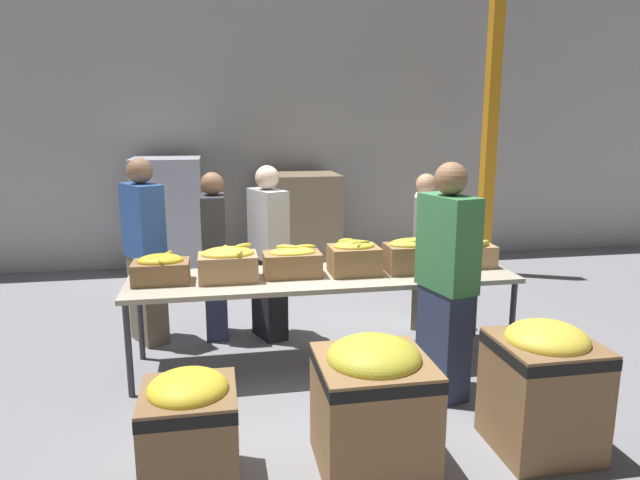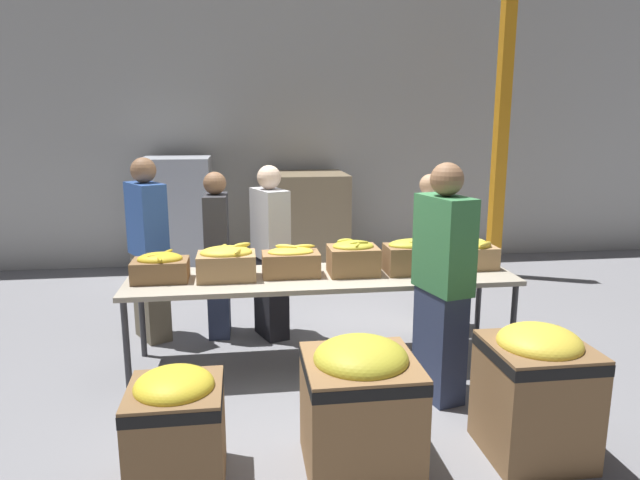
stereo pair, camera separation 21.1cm
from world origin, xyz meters
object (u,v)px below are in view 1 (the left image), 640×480
Objects in this scene: volunteer_0 at (424,252)px; volunteer_2 at (269,254)px; volunteer_3 at (446,283)px; banana_box_2 at (292,262)px; banana_box_0 at (161,269)px; banana_box_4 at (414,254)px; volunteer_4 at (215,257)px; pallet_stack_0 at (298,224)px; volunteer_1 at (145,253)px; donation_bin_2 at (543,383)px; sorting_table at (324,280)px; banana_box_3 at (354,257)px; donation_bin_0 at (190,427)px; pallet_stack_1 at (169,220)px; banana_box_1 at (228,263)px; support_pillar at (490,124)px; banana_box_5 at (470,252)px.

volunteer_2 is (-1.55, -0.03, 0.05)m from volunteer_0.
banana_box_2 is at bearing 39.91° from volunteer_3.
banana_box_4 reaches higher than banana_box_0.
banana_box_2 is at bearing -41.67° from volunteer_0.
banana_box_4 is 0.71m from volunteer_3.
volunteer_4 is 1.17× the size of pallet_stack_0.
volunteer_1 is at bearing -87.29° from volunteer_4.
volunteer_1 reaches higher than volunteer_2.
volunteer_3 is 0.97m from donation_bin_2.
banana_box_3 reaches higher than sorting_table.
donation_bin_0 is (-1.32, -1.54, -0.56)m from banana_box_3.
pallet_stack_1 is at bearing -175.98° from volunteer_2.
volunteer_3 is 4.35m from pallet_stack_1.
volunteer_4 reaches higher than banana_box_0.
volunteer_0 reaches higher than banana_box_1.
banana_box_2 is 1.01m from volunteer_4.
volunteer_0 is 1.14× the size of pallet_stack_0.
volunteer_4 is (-0.90, 0.80, 0.05)m from sorting_table.
banana_box_3 is 3.61m from support_pillar.
pallet_stack_0 is (0.61, 2.30, -0.15)m from volunteer_2.
pallet_stack_1 reaches higher than banana_box_2.
banana_box_3 is 3.45m from pallet_stack_1.
support_pillar is at bearing 31.68° from banana_box_0.
volunteer_4 is 2.38m from donation_bin_0.
banana_box_5 is at bearing 0.73° from banana_box_0.
volunteer_3 is at bearing -124.94° from banana_box_5.
donation_bin_2 is (1.11, -1.54, -0.29)m from sorting_table.
banana_box_5 is (2.64, 0.03, 0.01)m from banana_box_0.
volunteer_3 reaches higher than pallet_stack_1.
pallet_stack_1 is at bearing 119.73° from donation_bin_2.
volunteer_4 is 3.10m from donation_bin_2.
banana_box_2 is 1.15× the size of banana_box_3.
pallet_stack_0 reaches higher than banana_box_0.
volunteer_1 is at bearing 160.60° from banana_box_4.
volunteer_1 is at bearing 105.30° from banana_box_0.
volunteer_3 is 2.54× the size of donation_bin_0.
volunteer_4 is (-0.63, 0.78, -0.12)m from banana_box_2.
volunteer_4 reaches higher than banana_box_3.
volunteer_4 is (-2.22, 0.75, -0.12)m from banana_box_5.
volunteer_4 is at bearing 138.34° from sorting_table.
donation_bin_2 is at bearing -172.07° from volunteer_3.
banana_box_1 reaches higher than sorting_table.
volunteer_4 reaches higher than banana_box_5.
volunteer_2 is at bearing 35.98° from banana_box_0.
sorting_table is 1.82× the size of volunteer_3.
banana_box_5 reaches higher than banana_box_0.
banana_box_5 is (1.32, 0.05, 0.17)m from sorting_table.
pallet_stack_0 is (1.53, 2.97, -0.23)m from banana_box_0.
sorting_table is at bearing 0.62° from banana_box_1.
banana_box_0 is at bearing 56.07° from volunteer_3.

